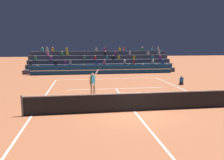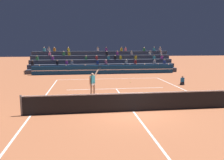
% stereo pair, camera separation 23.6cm
% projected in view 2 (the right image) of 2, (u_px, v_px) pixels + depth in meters
% --- Properties ---
extents(ground_plane, '(120.00, 120.00, 0.00)m').
position_uv_depth(ground_plane, '(133.00, 111.00, 12.17)').
color(ground_plane, '#AD603D').
extents(court_lines, '(11.10, 23.90, 0.01)m').
position_uv_depth(court_lines, '(133.00, 111.00, 12.17)').
color(court_lines, white).
rests_on(court_lines, ground).
extents(tennis_net, '(12.00, 0.10, 1.10)m').
position_uv_depth(tennis_net, '(133.00, 102.00, 12.09)').
color(tennis_net, slate).
rests_on(tennis_net, ground).
extents(sponsor_banner_wall, '(18.00, 0.26, 1.10)m').
position_uv_depth(sponsor_banner_wall, '(105.00, 70.00, 27.72)').
color(sponsor_banner_wall, navy).
rests_on(sponsor_banner_wall, ground).
extents(bleacher_stand, '(19.89, 4.75, 3.38)m').
position_uv_depth(bleacher_stand, '(102.00, 64.00, 31.36)').
color(bleacher_stand, '#383D4C').
rests_on(bleacher_stand, ground).
extents(ball_kid_courtside, '(0.30, 0.36, 0.84)m').
position_uv_depth(ball_kid_courtside, '(182.00, 81.00, 20.18)').
color(ball_kid_courtside, black).
rests_on(ball_kid_courtside, ground).
extents(tennis_player, '(0.99, 1.00, 2.30)m').
position_uv_depth(tennis_player, '(93.00, 83.00, 15.49)').
color(tennis_player, tan).
rests_on(tennis_player, ground).
extents(tennis_ball, '(0.07, 0.07, 0.07)m').
position_uv_depth(tennis_ball, '(131.00, 82.00, 21.56)').
color(tennis_ball, '#C6DB33').
rests_on(tennis_ball, ground).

